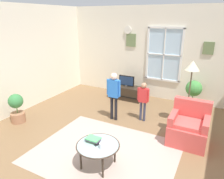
% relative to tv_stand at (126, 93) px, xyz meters
% --- Properties ---
extents(ground_plane, '(6.62, 6.93, 0.02)m').
position_rel_tv_stand_xyz_m(ground_plane, '(0.79, -2.60, -0.22)').
color(ground_plane, brown).
extents(back_wall, '(6.02, 0.17, 2.85)m').
position_rel_tv_stand_xyz_m(back_wall, '(0.79, 0.63, 1.22)').
color(back_wall, silver).
rests_on(back_wall, ground_plane).
extents(side_wall_left, '(0.12, 6.33, 2.85)m').
position_rel_tv_stand_xyz_m(side_wall_left, '(-2.28, -2.60, 1.22)').
color(side_wall_left, silver).
rests_on(side_wall_left, ground_plane).
extents(area_rug, '(2.71, 2.14, 0.01)m').
position_rel_tv_stand_xyz_m(area_rug, '(0.79, -2.80, -0.21)').
color(area_rug, tan).
rests_on(area_rug, ground_plane).
extents(tv_stand, '(1.03, 0.45, 0.42)m').
position_rel_tv_stand_xyz_m(tv_stand, '(0.00, 0.00, 0.00)').
color(tv_stand, '#2D2319').
rests_on(tv_stand, ground_plane).
extents(television, '(0.50, 0.08, 0.35)m').
position_rel_tv_stand_xyz_m(television, '(0.00, -0.00, 0.39)').
color(television, '#4C4C4C').
rests_on(television, tv_stand).
extents(armchair, '(0.76, 0.74, 0.87)m').
position_rel_tv_stand_xyz_m(armchair, '(2.15, -1.64, 0.12)').
color(armchair, '#D14C47').
rests_on(armchair, ground_plane).
extents(coffee_table, '(0.76, 0.76, 0.44)m').
position_rel_tv_stand_xyz_m(coffee_table, '(0.88, -3.19, 0.19)').
color(coffee_table, '#99B2B7').
rests_on(coffee_table, ground_plane).
extents(book_stack, '(0.25, 0.18, 0.07)m').
position_rel_tv_stand_xyz_m(book_stack, '(0.75, -3.14, 0.26)').
color(book_stack, '#364D36').
rests_on(book_stack, coffee_table).
extents(cup, '(0.08, 0.08, 0.10)m').
position_rel_tv_stand_xyz_m(cup, '(0.99, -3.24, 0.27)').
color(cup, white).
rests_on(cup, coffee_table).
extents(remote_near_books, '(0.10, 0.14, 0.02)m').
position_rel_tv_stand_xyz_m(remote_near_books, '(0.88, -3.18, 0.23)').
color(remote_near_books, black).
rests_on(remote_near_books, coffee_table).
extents(person_red_shirt, '(0.31, 0.14, 1.01)m').
position_rel_tv_stand_xyz_m(person_red_shirt, '(0.98, -1.19, 0.42)').
color(person_red_shirt, '#333851').
rests_on(person_red_shirt, ground_plane).
extents(person_blue_shirt, '(0.37, 0.17, 1.24)m').
position_rel_tv_stand_xyz_m(person_blue_shirt, '(0.30, -1.47, 0.57)').
color(person_blue_shirt, black).
rests_on(person_blue_shirt, ground_plane).
extents(potted_plant_by_window, '(0.45, 0.45, 0.83)m').
position_rel_tv_stand_xyz_m(potted_plant_by_window, '(1.98, 0.20, 0.34)').
color(potted_plant_by_window, '#9E6B4C').
rests_on(potted_plant_by_window, ground_plane).
extents(potted_plant_corner, '(0.35, 0.35, 0.74)m').
position_rel_tv_stand_xyz_m(potted_plant_corner, '(-1.77, -2.70, 0.18)').
color(potted_plant_corner, '#9E6B4C').
rests_on(potted_plant_corner, ground_plane).
extents(floor_lamp, '(0.32, 0.32, 1.60)m').
position_rel_tv_stand_xyz_m(floor_lamp, '(2.00, -0.94, 1.13)').
color(floor_lamp, black).
rests_on(floor_lamp, ground_plane).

